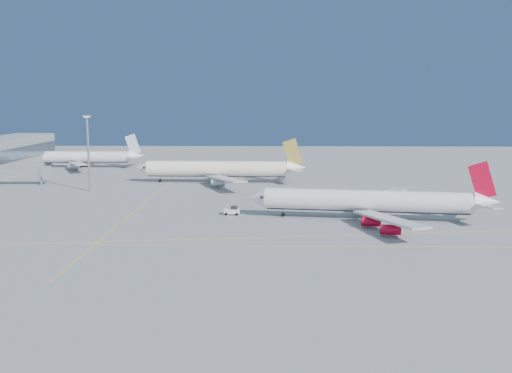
# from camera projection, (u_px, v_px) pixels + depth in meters

# --- Properties ---
(ground) EXTENTS (500.00, 500.00, 0.00)m
(ground) POSITION_uv_depth(u_px,v_px,m) (279.00, 231.00, 135.49)
(ground) COLOR slate
(ground) RESTS_ON ground
(jet_bridge) EXTENTS (23.60, 3.60, 6.90)m
(jet_bridge) POSITION_uv_depth(u_px,v_px,m) (21.00, 171.00, 208.01)
(jet_bridge) COLOR gray
(jet_bridge) RESTS_ON ground
(taxiway_lines) EXTENTS (118.86, 140.00, 0.02)m
(taxiway_lines) POSITION_uv_depth(u_px,v_px,m) (220.00, 225.00, 142.10)
(taxiway_lines) COLOR yellow
(taxiway_lines) RESTS_ON ground
(airliner_virgin) EXTENTS (64.01, 57.05, 15.80)m
(airliner_virgin) POSITION_uv_depth(u_px,v_px,m) (372.00, 201.00, 147.79)
(airliner_virgin) COLOR white
(airliner_virgin) RESTS_ON ground
(airliner_etihad) EXTENTS (64.49, 59.67, 16.85)m
(airliner_etihad) POSITION_uv_depth(u_px,v_px,m) (221.00, 169.00, 213.92)
(airliner_etihad) COLOR white
(airliner_etihad) RESTS_ON ground
(airliner_third) EXTENTS (57.85, 53.53, 15.56)m
(airliner_third) POSITION_uv_depth(u_px,v_px,m) (81.00, 157.00, 262.42)
(airliner_third) COLOR white
(airliner_third) RESTS_ON ground
(pushback_tug) EXTENTS (4.32, 2.78, 2.37)m
(pushback_tug) POSITION_uv_depth(u_px,v_px,m) (232.00, 211.00, 154.51)
(pushback_tug) COLOR white
(pushback_tug) RESTS_ON ground
(light_mast) EXTENTS (2.24, 2.24, 25.86)m
(light_mast) POSITION_uv_depth(u_px,v_px,m) (88.00, 147.00, 192.00)
(light_mast) COLOR gray
(light_mast) RESTS_ON ground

